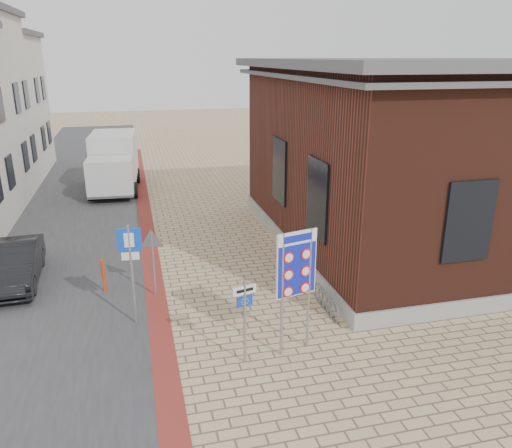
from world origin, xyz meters
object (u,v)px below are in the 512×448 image
bollard (103,276)px  sedan (15,264)px  box_truck (114,162)px  essen_sign (245,310)px  parking_sign (131,257)px  border_sign (296,266)px

bollard → sedan: bearing=153.6°
sedan → box_truck: bearing=73.2°
essen_sign → box_truck: bearing=86.8°
sedan → parking_sign: bearing=-47.0°
sedan → parking_sign: size_ratio=1.41×
border_sign → essen_sign: (-1.29, -0.20, -0.87)m
sedan → bollard: 3.05m
parking_sign → bollard: (-0.89, 2.21, -1.41)m
sedan → border_sign: bearing=-40.9°
box_truck → essen_sign: size_ratio=2.73×
bollard → box_truck: bearing=89.3°
essen_sign → parking_sign: 3.55m
essen_sign → bollard: 5.84m
border_sign → bollard: border_sign is taller
sedan → essen_sign: 8.61m
sedan → bollard: bearing=-28.9°
sedan → essen_sign: size_ratio=1.87×
essen_sign → parking_sign: bearing=121.0°
essen_sign → bollard: essen_sign is taller
border_sign → parking_sign: 4.40m
box_truck → essen_sign: box_truck is taller
box_truck → border_sign: (4.49, -17.15, 0.72)m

